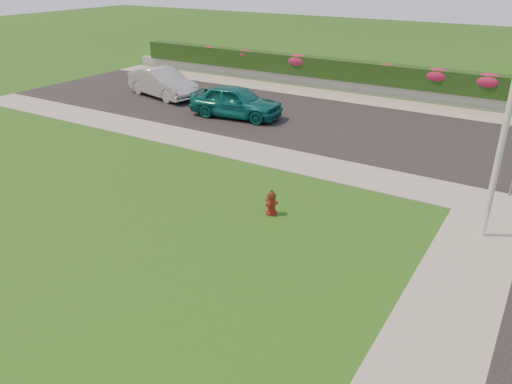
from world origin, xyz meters
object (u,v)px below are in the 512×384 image
Objects in this scene: fire_hydrant at (271,203)px; utility_pole at (506,125)px; sedan_teal at (236,101)px; sedan_silver at (163,83)px.

utility_pole is (5.47, 1.84, 2.75)m from fire_hydrant.
sedan_teal is at bearing 135.61° from fire_hydrant.
sedan_silver reaches higher than sedan_teal.
sedan_teal is 0.71× the size of utility_pole.
fire_hydrant is 0.17× the size of sedan_teal.
sedan_teal reaches higher than fire_hydrant.
utility_pole reaches higher than fire_hydrant.
sedan_silver is at bearing 71.28° from sedan_teal.
sedan_teal is (-6.40, 7.74, 0.42)m from fire_hydrant.
fire_hydrant is 14.91m from sedan_silver.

